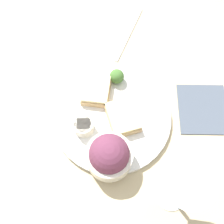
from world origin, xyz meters
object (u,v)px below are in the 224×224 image
Objects in this scene: salad_bowl at (109,155)px; fork at (129,34)px; cheese_toast_far at (96,91)px; wine_glass at (184,187)px; cheese_toast_near at (122,118)px; sauce_ramekin at (83,126)px; napkin at (203,109)px.

salad_bowl reaches higher than fork.
wine_glass is (0.16, 0.24, 0.09)m from cheese_toast_far.
cheese_toast_near is 0.09m from cheese_toast_far.
sauce_ramekin is 0.28× the size of napkin.
cheese_toast_near is 0.66× the size of napkin.
salad_bowl is 0.27m from napkin.
fork is (-0.35, -0.08, -0.05)m from salad_bowl.
salad_bowl is 0.36m from fork.
cheese_toast_far is 0.31m from wine_glass.
sauce_ramekin is 0.10m from cheese_toast_far.
wine_glass is (0.02, 0.15, 0.07)m from salad_bowl.
wine_glass is 0.88× the size of fork.
salad_bowl is 0.17m from wine_glass.
salad_bowl reaches higher than cheese_toast_near.
salad_bowl is 2.15× the size of sauce_ramekin.
salad_bowl is 0.17m from cheese_toast_far.
sauce_ramekin is at bearing -119.28° from salad_bowl.
sauce_ramekin is at bearing 5.84° from cheese_toast_far.
cheese_toast_far is at bearing -174.16° from sauce_ramekin.
sauce_ramekin is at bearing -57.05° from napkin.
napkin is at bearing 121.66° from cheese_toast_near.
cheese_toast_far is 0.47× the size of fork.
cheese_toast_near is 0.22m from wine_glass.
cheese_toast_far is at bearing -147.30° from salad_bowl.
cheese_toast_far is (-0.04, -0.08, 0.00)m from cheese_toast_near.
wine_glass reaches higher than cheese_toast_near.
sauce_ramekin is 0.29m from napkin.
wine_glass is at bearing -3.26° from napkin.
napkin is at bearing 59.21° from fork.
salad_bowl is at bearing 13.28° from fork.
cheese_toast_near is at bearing -58.34° from napkin.
sauce_ramekin is at bearing -106.37° from wine_glass.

